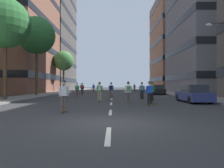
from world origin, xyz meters
TOP-DOWN VIEW (x-y plane):
  - ground_plane at (0.00, 27.91)m, footprint 167.47×167.47m
  - sidewalk_left at (-10.15, 31.40)m, footprint 3.86×76.76m
  - sidewalk_right at (10.15, 31.40)m, footprint 3.86×76.76m
  - lane_markings at (0.00, 28.00)m, footprint 0.16×62.20m
  - building_left_mid at (-20.11, 29.44)m, footprint 16.17×17.51m
  - building_left_far at (-20.11, 49.02)m, footprint 16.17×20.18m
  - building_right_far at (20.11, 49.02)m, footprint 16.17×17.44m
  - parked_car_near at (7.02, 23.65)m, footprint 1.82×4.40m
  - parked_car_mid at (7.02, 9.28)m, footprint 1.82×4.40m
  - street_tree_near at (-10.15, 18.99)m, footprint 4.97×4.97m
  - street_tree_mid at (-10.15, 33.90)m, footprint 4.09×4.09m
  - street_tree_far at (-10.15, 11.12)m, footprint 4.74×4.74m
  - skater_0 at (-4.44, 21.86)m, footprint 0.57×0.92m
  - skater_1 at (-4.11, 35.88)m, footprint 0.57×0.92m
  - skater_2 at (2.85, 6.95)m, footprint 0.56×0.92m
  - skater_3 at (-2.25, 25.64)m, footprint 0.55×0.92m
  - skater_4 at (3.01, 12.01)m, footprint 0.56×0.92m
  - skater_5 at (3.50, 9.55)m, footprint 0.56×0.92m
  - skater_6 at (-6.63, 35.04)m, footprint 0.56×0.92m
  - skater_7 at (-0.08, 14.50)m, footprint 0.56×0.92m
  - skater_8 at (1.36, 8.09)m, footprint 0.54×0.91m
  - skater_9 at (-1.08, 10.28)m, footprint 0.53×0.90m
  - skater_10 at (-2.58, 3.09)m, footprint 0.56×0.92m
  - skater_12 at (5.05, 38.11)m, footprint 0.54×0.91m
  - skater_13 at (-4.40, 17.39)m, footprint 0.57×0.92m

SIDE VIEW (x-z plane):
  - ground_plane at x=0.00m, z-range 0.00..0.00m
  - lane_markings at x=0.00m, z-range 0.00..0.01m
  - sidewalk_left at x=-10.15m, z-range 0.00..0.14m
  - sidewalk_right at x=10.15m, z-range 0.00..0.14m
  - parked_car_near at x=7.02m, z-range -0.06..1.46m
  - parked_car_mid at x=7.02m, z-range -0.06..1.46m
  - skater_1 at x=-4.11m, z-range 0.10..1.87m
  - skater_2 at x=2.85m, z-range 0.10..1.87m
  - skater_5 at x=3.50m, z-range 0.10..1.87m
  - skater_6 at x=-6.63m, z-range 0.10..1.87m
  - skater_10 at x=-2.58m, z-range 0.10..1.87m
  - skater_0 at x=-4.44m, z-range 0.13..1.90m
  - skater_3 at x=-2.25m, z-range 0.13..1.90m
  - skater_4 at x=3.01m, z-range 0.13..1.90m
  - skater_7 at x=-0.08m, z-range 0.13..1.90m
  - skater_8 at x=1.36m, z-range 0.13..1.90m
  - skater_9 at x=-1.08m, z-range 0.13..1.90m
  - skater_12 at x=5.05m, z-range 0.13..1.90m
  - skater_13 at x=-4.40m, z-range 0.13..1.90m
  - street_tree_mid at x=-10.15m, z-range 2.28..10.73m
  - street_tree_far at x=-10.15m, z-range 2.55..12.18m
  - street_tree_near at x=-10.15m, z-range 2.86..13.35m
  - building_right_far at x=20.11m, z-range 0.09..25.45m
  - building_left_mid at x=-20.11m, z-range 0.09..25.84m
  - building_left_far at x=-20.11m, z-range 0.09..37.46m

